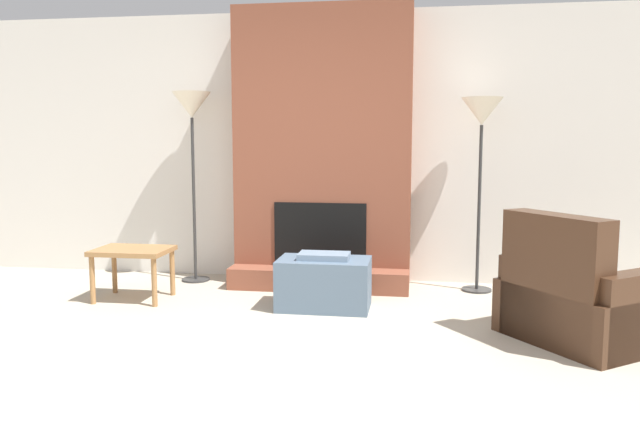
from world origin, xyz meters
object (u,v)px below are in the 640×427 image
Objects in this scene: ottoman at (324,283)px; side_table at (133,256)px; armchair at (585,302)px; floor_lamp_left at (192,115)px; floor_lamp_right at (482,122)px.

ottoman reaches higher than side_table.
side_table is at bearing 44.65° from armchair.
floor_lamp_left reaches higher than floor_lamp_right.
side_table is at bearing 179.05° from ottoman.
armchair is 3.61m from side_table.
floor_lamp_left is at bearing -180.00° from floor_lamp_right.
floor_lamp_right is (2.97, 0.78, 1.15)m from side_table.
side_table is (-3.57, 0.55, 0.11)m from armchair.
floor_lamp_left reaches higher than side_table.
floor_lamp_left is at bearing 70.52° from side_table.
floor_lamp_right reaches higher than armchair.
floor_lamp_right is at bearing 0.00° from floor_lamp_left.
ottoman is 0.43× the size of floor_lamp_right.
floor_lamp_left is at bearing 31.46° from armchair.
side_table is 3.28m from floor_lamp_right.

